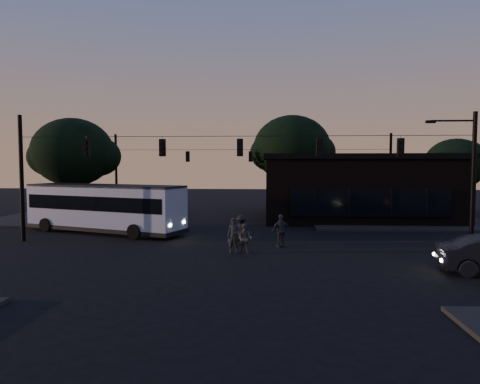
# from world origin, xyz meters

# --- Properties ---
(ground) EXTENTS (120.00, 120.00, 0.00)m
(ground) POSITION_xyz_m (0.00, 0.00, 0.00)
(ground) COLOR black
(ground) RESTS_ON ground
(sidewalk_far_right) EXTENTS (14.00, 10.00, 0.15)m
(sidewalk_far_right) POSITION_xyz_m (12.00, 14.00, 0.07)
(sidewalk_far_right) COLOR black
(sidewalk_far_right) RESTS_ON ground
(sidewalk_far_left) EXTENTS (14.00, 10.00, 0.15)m
(sidewalk_far_left) POSITION_xyz_m (-14.00, 14.00, 0.07)
(sidewalk_far_left) COLOR black
(sidewalk_far_left) RESTS_ON ground
(building) EXTENTS (15.40, 10.41, 5.40)m
(building) POSITION_xyz_m (9.00, 15.97, 2.71)
(building) COLOR black
(building) RESTS_ON ground
(tree_behind) EXTENTS (7.60, 7.60, 9.43)m
(tree_behind) POSITION_xyz_m (4.00, 22.00, 6.19)
(tree_behind) COLOR black
(tree_behind) RESTS_ON ground
(tree_right) EXTENTS (5.20, 5.20, 6.86)m
(tree_right) POSITION_xyz_m (18.00, 18.00, 4.63)
(tree_right) COLOR black
(tree_right) RESTS_ON ground
(tree_left) EXTENTS (6.40, 6.40, 8.30)m
(tree_left) POSITION_xyz_m (-14.00, 13.00, 5.57)
(tree_left) COLOR black
(tree_left) RESTS_ON ground
(signal_rig_near) EXTENTS (26.24, 0.30, 7.50)m
(signal_rig_near) POSITION_xyz_m (0.00, 4.00, 4.45)
(signal_rig_near) COLOR black
(signal_rig_near) RESTS_ON ground
(signal_rig_far) EXTENTS (26.24, 0.30, 7.50)m
(signal_rig_far) POSITION_xyz_m (0.00, 20.00, 4.20)
(signal_rig_far) COLOR black
(signal_rig_far) RESTS_ON ground
(bus) EXTENTS (11.69, 6.40, 3.23)m
(bus) POSITION_xyz_m (-9.35, 7.42, 1.81)
(bus) COLOR #A3B1CF
(bus) RESTS_ON ground
(pedestrian_a) EXTENTS (0.69, 0.48, 1.82)m
(pedestrian_a) POSITION_xyz_m (-0.16, 1.36, 0.91)
(pedestrian_a) COLOR black
(pedestrian_a) RESTS_ON ground
(pedestrian_b) EXTENTS (0.88, 0.76, 1.54)m
(pedestrian_b) POSITION_xyz_m (0.43, 1.24, 0.77)
(pedestrian_b) COLOR #474541
(pedestrian_b) RESTS_ON ground
(pedestrian_c) EXTENTS (1.16, 0.76, 1.84)m
(pedestrian_c) POSITION_xyz_m (2.34, 3.06, 0.92)
(pedestrian_c) COLOR #2A2B34
(pedestrian_c) RESTS_ON ground
(pedestrian_d) EXTENTS (1.27, 1.03, 1.71)m
(pedestrian_d) POSITION_xyz_m (0.10, 3.61, 0.86)
(pedestrian_d) COLOR black
(pedestrian_d) RESTS_ON ground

